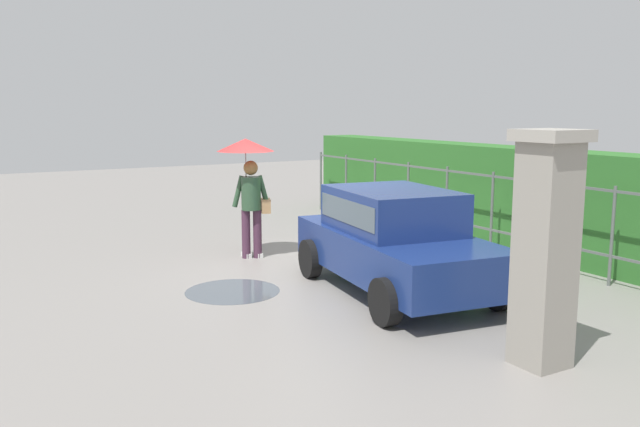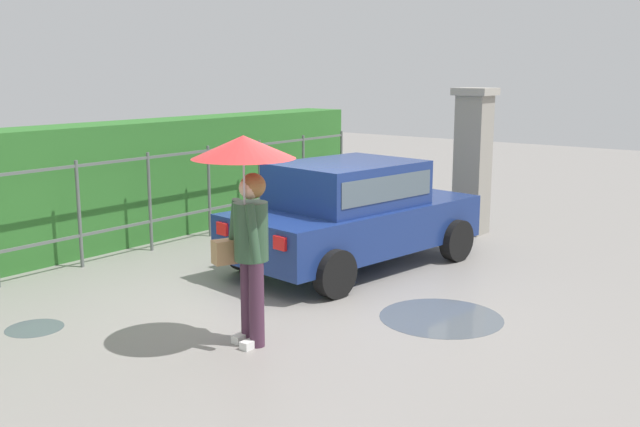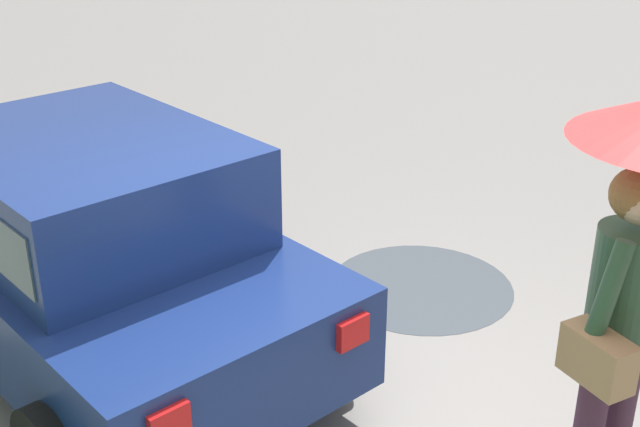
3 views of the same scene
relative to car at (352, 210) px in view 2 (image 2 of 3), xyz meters
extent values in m
plane|color=gray|center=(-1.65, -0.34, -0.80)|extent=(40.00, 40.00, 0.00)
cube|color=navy|center=(0.06, -0.01, -0.22)|extent=(3.89, 2.13, 0.60)
cube|color=navy|center=(-0.09, 0.01, 0.38)|extent=(2.08, 1.69, 0.60)
cube|color=#4C5B66|center=(-0.09, 0.01, 0.40)|extent=(1.93, 1.68, 0.33)
cylinder|color=black|center=(1.41, 0.65, -0.50)|extent=(0.62, 0.26, 0.60)
cylinder|color=black|center=(1.18, -1.01, -0.50)|extent=(0.62, 0.26, 0.60)
cylinder|color=black|center=(-1.06, 0.99, -0.50)|extent=(0.62, 0.26, 0.60)
cylinder|color=black|center=(-1.29, -0.67, -0.50)|extent=(0.62, 0.26, 0.60)
cube|color=red|center=(-1.71, 0.79, -0.07)|extent=(0.09, 0.21, 0.16)
cube|color=red|center=(-1.86, -0.30, -0.07)|extent=(0.09, 0.21, 0.16)
cylinder|color=#47283D|center=(-3.03, -1.00, -0.37)|extent=(0.15, 0.15, 0.86)
cylinder|color=#47283D|center=(-2.96, -0.81, -0.37)|extent=(0.15, 0.15, 0.86)
cube|color=white|center=(-3.09, -0.97, -0.76)|extent=(0.26, 0.10, 0.08)
cube|color=white|center=(-3.01, -0.79, -0.76)|extent=(0.26, 0.10, 0.08)
cylinder|color=#2D4C33|center=(-3.00, -0.90, 0.35)|extent=(0.34, 0.34, 0.58)
sphere|color=#DBAD89|center=(-3.00, -0.90, 0.78)|extent=(0.22, 0.22, 0.22)
sphere|color=olive|center=(-2.97, -0.91, 0.80)|extent=(0.25, 0.25, 0.25)
cylinder|color=#2D4C33|center=(-3.15, -1.08, 0.37)|extent=(0.17, 0.24, 0.56)
cylinder|color=#2D4C33|center=(-2.99, -0.67, 0.37)|extent=(0.17, 0.24, 0.56)
cylinder|color=#B2B2B7|center=(-3.12, -0.94, 0.69)|extent=(0.02, 0.02, 0.77)
cone|color=red|center=(-3.12, -0.94, 1.18)|extent=(0.99, 0.99, 0.22)
cube|color=tan|center=(-3.01, -0.62, 0.11)|extent=(0.38, 0.28, 0.24)
cube|color=gray|center=(2.99, -0.34, 0.35)|extent=(0.48, 0.48, 2.30)
cube|color=#9E998E|center=(2.99, -0.34, 1.56)|extent=(0.60, 0.60, 0.12)
cylinder|color=#59605B|center=(-2.32, 2.96, -0.05)|extent=(0.05, 0.05, 1.50)
cylinder|color=#59605B|center=(-1.09, 2.96, -0.05)|extent=(0.05, 0.05, 1.50)
cylinder|color=#59605B|center=(0.14, 2.96, -0.05)|extent=(0.05, 0.05, 1.50)
cylinder|color=#59605B|center=(1.36, 2.96, -0.05)|extent=(0.05, 0.05, 1.50)
cylinder|color=#59605B|center=(2.59, 2.96, -0.05)|extent=(0.05, 0.05, 1.50)
cylinder|color=#59605B|center=(3.82, 2.96, -0.05)|extent=(0.05, 0.05, 1.50)
cube|color=#59605B|center=(-1.71, 2.96, 0.62)|extent=(11.06, 0.03, 0.04)
cube|color=#59605B|center=(-1.71, 2.96, -0.35)|extent=(11.06, 0.03, 0.04)
cube|color=#2D6B28|center=(-1.71, 3.78, 0.15)|extent=(12.06, 0.90, 1.90)
cylinder|color=#4C545B|center=(-1.16, -2.04, -0.80)|extent=(1.37, 1.37, 0.00)
cylinder|color=#4C545B|center=(-4.11, 1.23, -0.80)|extent=(0.60, 0.60, 0.00)
camera|label=1|loc=(7.44, -5.53, 1.82)|focal=36.84mm
camera|label=2|loc=(-8.10, -5.69, 1.89)|focal=41.01mm
camera|label=3|loc=(-4.07, 2.56, 2.21)|focal=46.26mm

